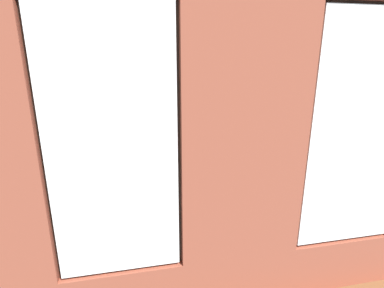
# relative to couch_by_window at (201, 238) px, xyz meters

# --- Properties ---
(ground_plane) EXTENTS (6.90, 6.42, 0.10)m
(ground_plane) POSITION_rel_couch_by_window_xyz_m (-0.22, -2.18, -0.38)
(ground_plane) COLOR brown
(brick_wall_with_windows) EXTENTS (6.30, 0.30, 3.18)m
(brick_wall_with_windows) POSITION_rel_couch_by_window_xyz_m (-0.22, 0.65, 1.22)
(brick_wall_with_windows) COLOR brown
(brick_wall_with_windows) RESTS_ON ground_plane
(couch_by_window) EXTENTS (1.96, 0.87, 0.80)m
(couch_by_window) POSITION_rel_couch_by_window_xyz_m (0.00, 0.00, 0.00)
(couch_by_window) COLOR black
(couch_by_window) RESTS_ON ground_plane
(couch_left) EXTENTS (0.98, 2.02, 0.80)m
(couch_left) POSITION_rel_couch_by_window_xyz_m (-2.67, -2.10, -0.00)
(couch_left) COLOR black
(couch_left) RESTS_ON ground_plane
(coffee_table) EXTENTS (1.55, 0.72, 0.43)m
(coffee_table) POSITION_rel_couch_by_window_xyz_m (-0.36, -2.35, 0.05)
(coffee_table) COLOR tan
(coffee_table) RESTS_ON ground_plane
(cup_ceramic) EXTENTS (0.08, 0.08, 0.10)m
(cup_ceramic) POSITION_rel_couch_by_window_xyz_m (-0.16, -2.43, 0.15)
(cup_ceramic) COLOR #B23D38
(cup_ceramic) RESTS_ON coffee_table
(candle_jar) EXTENTS (0.08, 0.08, 0.10)m
(candle_jar) POSITION_rel_couch_by_window_xyz_m (0.11, -2.24, 0.15)
(candle_jar) COLOR #B7333D
(candle_jar) RESTS_ON coffee_table
(table_plant_small) EXTENTS (0.16, 0.16, 0.24)m
(table_plant_small) POSITION_rel_couch_by_window_xyz_m (-0.36, -2.35, 0.23)
(table_plant_small) COLOR #9E5638
(table_plant_small) RESTS_ON coffee_table
(remote_silver) EXTENTS (0.14, 0.17, 0.02)m
(remote_silver) POSITION_rel_couch_by_window_xyz_m (-0.47, -2.24, 0.11)
(remote_silver) COLOR #B2B2B7
(remote_silver) RESTS_ON coffee_table
(media_console) EXTENTS (1.28, 0.42, 0.59)m
(media_console) POSITION_rel_couch_by_window_xyz_m (2.58, -1.93, -0.03)
(media_console) COLOR black
(media_console) RESTS_ON ground_plane
(tv_flatscreen) EXTENTS (1.24, 0.20, 0.86)m
(tv_flatscreen) POSITION_rel_couch_by_window_xyz_m (2.58, -1.94, 0.70)
(tv_flatscreen) COLOR black
(tv_flatscreen) RESTS_ON media_console
(papasan_chair) EXTENTS (1.17, 1.17, 0.72)m
(papasan_chair) POSITION_rel_couch_by_window_xyz_m (0.10, -3.89, 0.12)
(papasan_chair) COLOR olive
(papasan_chair) RESTS_ON ground_plane
(potted_plant_beside_window_right) EXTENTS (1.10, 0.98, 1.33)m
(potted_plant_beside_window_right) POSITION_rel_couch_by_window_xyz_m (1.93, 0.10, 0.28)
(potted_plant_beside_window_right) COLOR gray
(potted_plant_beside_window_right) RESTS_ON ground_plane
(potted_plant_foreground_right) EXTENTS (0.78, 0.88, 1.27)m
(potted_plant_foreground_right) POSITION_rel_couch_by_window_xyz_m (2.27, -4.33, 0.38)
(potted_plant_foreground_right) COLOR beige
(potted_plant_foreground_right) RESTS_ON ground_plane
(potted_plant_mid_room_small) EXTENTS (0.32, 0.32, 0.52)m
(potted_plant_mid_room_small) POSITION_rel_couch_by_window_xyz_m (-1.13, -3.28, 0.02)
(potted_plant_mid_room_small) COLOR brown
(potted_plant_mid_room_small) RESTS_ON ground_plane
(potted_plant_corner_near_left) EXTENTS (0.74, 0.90, 1.27)m
(potted_plant_corner_near_left) POSITION_rel_couch_by_window_xyz_m (-2.83, -4.39, 0.14)
(potted_plant_corner_near_left) COLOR beige
(potted_plant_corner_near_left) RESTS_ON ground_plane
(potted_plant_between_couches) EXTENTS (1.09, 1.08, 1.18)m
(potted_plant_between_couches) POSITION_rel_couch_by_window_xyz_m (-1.43, -0.04, 0.35)
(potted_plant_between_couches) COLOR #9E5638
(potted_plant_between_couches) RESTS_ON ground_plane
(potted_plant_near_tv) EXTENTS (0.96, 0.83, 1.34)m
(potted_plant_near_tv) POSITION_rel_couch_by_window_xyz_m (2.03, -0.83, 0.43)
(potted_plant_near_tv) COLOR beige
(potted_plant_near_tv) RESTS_ON ground_plane
(potted_plant_by_left_couch) EXTENTS (0.26, 0.26, 0.42)m
(potted_plant_by_left_couch) POSITION_rel_couch_by_window_xyz_m (-2.27, -3.53, -0.05)
(potted_plant_by_left_couch) COLOR #9E5638
(potted_plant_by_left_couch) RESTS_ON ground_plane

